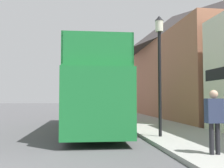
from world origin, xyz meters
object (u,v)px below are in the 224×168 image
(lamp_post_nearest, at_px, (159,53))
(lamp_post_third, at_px, (108,80))
(tour_bus, at_px, (93,96))
(parked_car_ahead_of_bus, at_px, (95,111))
(lamp_post_second, at_px, (123,71))
(pedestrian_nearest, at_px, (214,115))

(lamp_post_nearest, height_order, lamp_post_third, lamp_post_third)
(tour_bus, height_order, parked_car_ahead_of_bus, tour_bus)
(lamp_post_third, bearing_deg, parked_car_ahead_of_bus, -110.71)
(lamp_post_nearest, bearing_deg, tour_bus, 123.54)
(parked_car_ahead_of_bus, bearing_deg, lamp_post_second, -65.51)
(tour_bus, xyz_separation_m, parked_car_ahead_of_bus, (0.69, 7.90, -1.12))
(lamp_post_nearest, xyz_separation_m, lamp_post_second, (-0.15, 7.83, 0.05))
(lamp_post_second, bearing_deg, lamp_post_nearest, -88.91)
(parked_car_ahead_of_bus, bearing_deg, tour_bus, -93.83)
(pedestrian_nearest, distance_m, lamp_post_nearest, 4.25)
(lamp_post_nearest, bearing_deg, parked_car_ahead_of_bus, 98.76)
(tour_bus, bearing_deg, lamp_post_nearest, -54.68)
(pedestrian_nearest, distance_m, lamp_post_second, 11.62)
(lamp_post_nearest, bearing_deg, pedestrian_nearest, -83.73)
(parked_car_ahead_of_bus, relative_size, lamp_post_nearest, 0.93)
(parked_car_ahead_of_bus, distance_m, lamp_post_nearest, 12.15)
(pedestrian_nearest, relative_size, lamp_post_third, 0.35)
(lamp_post_third, bearing_deg, tour_bus, -100.51)
(lamp_post_second, bearing_deg, pedestrian_nearest, -87.30)
(pedestrian_nearest, xyz_separation_m, lamp_post_second, (-0.54, 11.36, 2.39))
(tour_bus, relative_size, lamp_post_nearest, 2.23)
(tour_bus, relative_size, pedestrian_nearest, 6.26)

